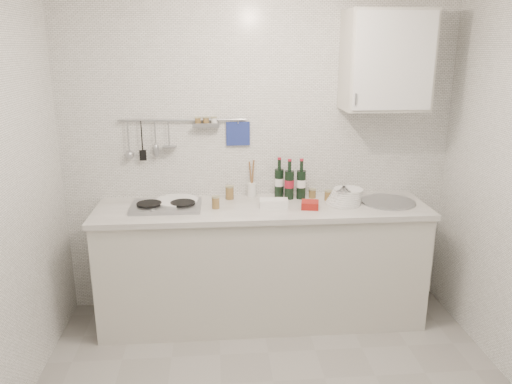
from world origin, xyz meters
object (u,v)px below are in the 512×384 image
wall_cabinet (386,61)px  utensil_crock (252,188)px  plate_stack_hob (176,202)px  wine_bottles (290,179)px  plate_stack_sink (346,197)px

wall_cabinet → utensil_crock: bearing=172.4°
plate_stack_hob → wine_bottles: (0.86, 0.11, 0.13)m
plate_stack_hob → utensil_crock: 0.60m
wall_cabinet → plate_stack_sink: (-0.27, -0.11, -0.98)m
wall_cabinet → utensil_crock: wall_cabinet is taller
plate_stack_sink → utensil_crock: (-0.68, 0.24, 0.02)m
plate_stack_sink → utensil_crock: bearing=160.7°
wall_cabinet → plate_stack_hob: bearing=-178.2°
plate_stack_sink → wall_cabinet: bearing=21.9°
wall_cabinet → wine_bottles: (-0.67, 0.06, -0.87)m
plate_stack_hob → wine_bottles: 0.88m
wine_bottles → plate_stack_sink: bearing=-23.6°
plate_stack_hob → wine_bottles: bearing=7.3°
wall_cabinet → plate_stack_sink: bearing=-158.1°
plate_stack_sink → wine_bottles: 0.44m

